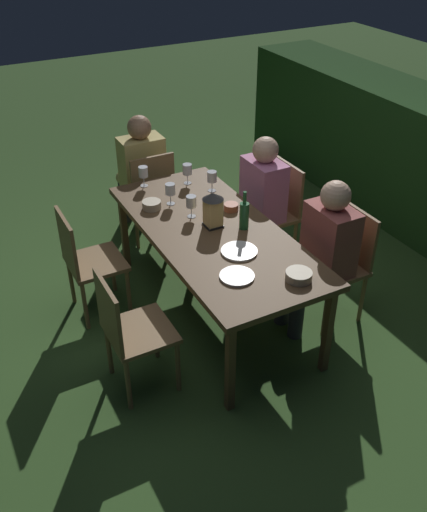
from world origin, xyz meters
The scene contains 22 objects.
ground_plane centered at (0.00, 0.00, 0.00)m, with size 16.00×16.00×0.00m, color #385B28.
dining_table centered at (0.00, 0.00, 0.68)m, with size 1.97×0.88×0.74m.
chair_side_left_b centered at (0.44, -0.83, 0.49)m, with size 0.42×0.40×0.87m.
chair_side_right_a centered at (-0.44, 0.83, 0.49)m, with size 0.42×0.40×0.87m.
person_in_pink centered at (-0.44, 0.64, 0.64)m, with size 0.38×0.47×1.15m.
chair_side_right_b centered at (0.44, 0.83, 0.49)m, with size 0.42×0.40×0.87m.
person_in_rust centered at (0.44, 0.64, 0.64)m, with size 0.38×0.47×1.15m.
chair_side_left_a centered at (-0.44, -0.83, 0.49)m, with size 0.42×0.40×0.87m.
chair_head_near centered at (-1.23, 0.00, 0.49)m, with size 0.40×0.42×0.87m.
person_in_mustard centered at (-1.43, 0.00, 0.64)m, with size 0.48×0.38×1.15m.
lantern_centerpiece centered at (-0.06, 0.03, 0.88)m, with size 0.15×0.15×0.27m.
green_bottle_on_table centered at (0.08, 0.21, 0.84)m, with size 0.07×0.07×0.29m.
wine_glass_a centered at (-0.50, -0.11, 0.85)m, with size 0.08×0.08×0.17m.
wine_glass_b centered at (-0.89, -0.17, 0.85)m, with size 0.08×0.08×0.17m.
wine_glass_c centered at (-0.25, -0.05, 0.85)m, with size 0.08×0.08×0.17m.
wine_glass_d centered at (-0.55, 0.28, 0.85)m, with size 0.08×0.08×0.17m.
wine_glass_e centered at (-0.76, 0.16, 0.85)m, with size 0.08×0.08×0.17m.
plate_a centered at (0.33, 0.02, 0.74)m, with size 0.25×0.25×0.01m, color silver.
plate_b centered at (0.58, -0.14, 0.74)m, with size 0.22×0.22×0.01m, color white.
bowl_olives centered at (-0.20, 0.26, 0.76)m, with size 0.11×0.11×0.05m.
bowl_bread centered at (0.78, 0.19, 0.77)m, with size 0.17×0.17×0.06m.
bowl_salad centered at (-0.51, -0.26, 0.77)m, with size 0.14×0.14×0.06m.
Camera 1 is at (3.09, -1.64, 2.83)m, focal length 40.11 mm.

